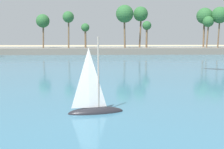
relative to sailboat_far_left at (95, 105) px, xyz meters
The scene contains 3 objects.
sea 43.29m from the sailboat_far_left, 92.16° to the left, with size 220.00×109.30×0.06m, color #386B84.
palm_headland 58.14m from the sailboat_far_left, 87.05° to the left, with size 93.45×7.22×13.23m.
sailboat_far_left is the anchor object (origin of this frame).
Camera 1 is at (2.27, -3.13, 6.28)m, focal length 46.47 mm.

